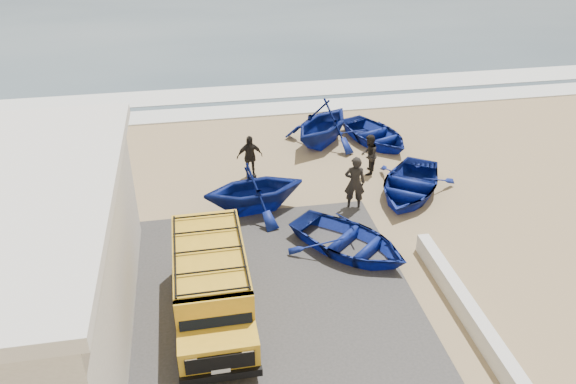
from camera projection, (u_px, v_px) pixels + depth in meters
ground at (259, 267)px, 16.45m from camera, size 160.00×160.00×0.00m
slab at (193, 322)px, 14.44m from camera, size 12.00×10.00×0.05m
surf_line at (226, 112)px, 26.63m from camera, size 180.00×1.60×0.06m
surf_wash at (222, 94)px, 28.76m from camera, size 180.00×2.20×0.04m
parapet at (466, 308)px, 14.52m from camera, size 0.35×6.00×0.55m
van at (212, 284)px, 14.13m from camera, size 1.92×4.65×1.99m
boat_near_left at (349, 241)px, 16.88m from camera, size 4.59×4.69×0.79m
boat_near_right at (409, 184)px, 19.85m from camera, size 4.55×4.85×0.82m
boat_mid_left at (254, 188)px, 18.66m from camera, size 3.79×3.40×1.79m
boat_mid_right at (375, 134)px, 23.61m from camera, size 3.76×4.39×0.77m
boat_far_left at (322, 123)px, 23.21m from camera, size 4.80×4.84×1.93m
fisherman_front at (355, 183)px, 18.81m from camera, size 0.79×0.60×1.94m
fisherman_middle at (369, 155)px, 21.03m from camera, size 0.88×0.95×1.58m
fisherman_back at (250, 157)px, 20.78m from camera, size 1.03×0.53×1.68m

